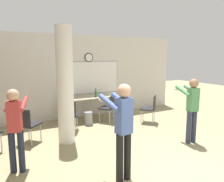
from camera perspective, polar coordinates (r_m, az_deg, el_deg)
wall_back at (r=7.58m, az=-9.28°, el=3.71°), size 8.00×0.15×2.80m
support_pillar at (r=5.28m, az=-12.15°, el=1.33°), size 0.39×0.39×2.80m
folding_table at (r=7.25m, az=-6.56°, el=-2.02°), size 1.78×0.67×0.76m
bottle_on_table at (r=7.23m, az=-4.30°, el=-0.71°), size 0.07×0.07×0.29m
waste_bin at (r=6.82m, az=-6.20°, el=-7.10°), size 0.25×0.25×0.40m
chair_near_pillar at (r=5.67m, az=-21.26°, el=-7.77°), size 0.62×0.62×0.87m
chair_table_right at (r=6.98m, az=-0.82°, el=-4.03°), size 0.62×0.62×0.87m
chair_mid_room at (r=7.00m, az=9.96°, el=-4.13°), size 0.62×0.62×0.87m
chair_table_left at (r=6.22m, az=-11.10°, el=-5.83°), size 0.59×0.59×0.87m
person_playing_front at (r=3.64m, az=2.84°, el=-8.79°), size 0.42×0.64×1.66m
person_playing_side at (r=5.57m, az=20.12°, el=-3.58°), size 0.40×0.64×1.57m
person_watching_back at (r=4.28m, az=-23.95°, el=-7.88°), size 0.47×0.61×1.53m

